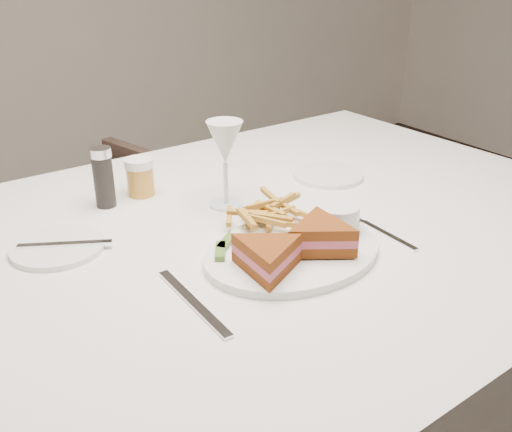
% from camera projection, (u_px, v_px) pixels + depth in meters
% --- Properties ---
extents(table, '(1.58, 1.09, 0.75)m').
position_uv_depth(table, '(243.00, 388.00, 1.21)').
color(table, silver).
rests_on(table, ground).
extents(chair_far, '(0.78, 0.75, 0.66)m').
position_uv_depth(chair_far, '(96.00, 250.00, 1.86)').
color(chair_far, '#49352D').
rests_on(chair_far, ground).
extents(table_setting, '(0.78, 0.62, 0.18)m').
position_uv_depth(table_setting, '(258.00, 217.00, 1.02)').
color(table_setting, white).
rests_on(table_setting, table).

